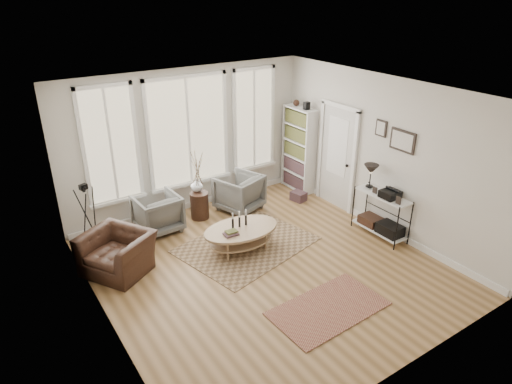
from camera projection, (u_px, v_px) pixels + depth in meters
room at (267, 189)px, 7.08m from camera, size 5.50×5.54×2.90m
bay_window at (188, 134)px, 9.03m from camera, size 4.14×0.12×2.24m
door at (337, 155)px, 9.34m from camera, size 0.09×1.06×2.22m
bookcase at (299, 149)px, 10.16m from camera, size 0.31×0.85×2.06m
low_shelf at (381, 210)px, 8.41m from camera, size 0.38×1.08×1.30m
wall_art at (397, 137)px, 7.96m from camera, size 0.04×0.88×0.44m
rug_main at (247, 245)px, 8.28m from camera, size 2.59×2.17×0.01m
rug_runner at (328, 308)px, 6.65m from camera, size 1.74×1.01×0.01m
coffee_table at (241, 233)px, 8.00m from camera, size 1.42×0.95×0.63m
armchair_left at (158, 213)px, 8.63m from camera, size 0.81×0.83×0.73m
armchair_right at (239, 192)px, 9.44m from camera, size 1.04×1.05×0.76m
side_table at (198, 184)px, 8.94m from camera, size 0.36×0.36×1.53m
vase at (197, 185)px, 9.06m from camera, size 0.27×0.27×0.25m
accent_chair at (117, 253)px, 7.42m from camera, size 1.36×1.31×0.67m
tripod_camera at (89, 221)px, 7.89m from camera, size 0.45×0.45×1.28m
book_stack_near at (298, 196)px, 9.93m from camera, size 0.30×0.36×0.20m
book_stack_far at (297, 196)px, 9.97m from camera, size 0.20×0.25×0.16m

